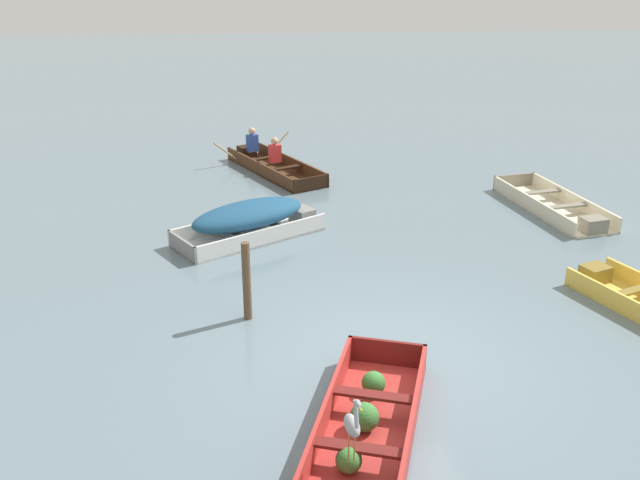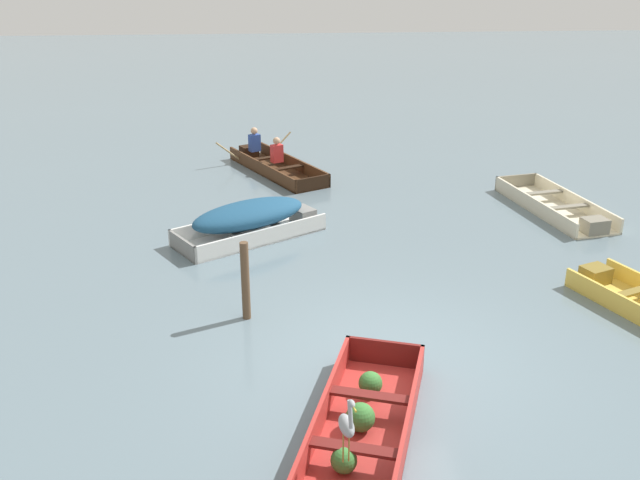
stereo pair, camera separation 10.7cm
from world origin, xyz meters
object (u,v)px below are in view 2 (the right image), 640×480
at_px(mooring_post, 245,281).
at_px(skiff_white_near_moored, 250,218).
at_px(dinghy_red_foreground, 360,435).
at_px(heron_on_dinghy, 347,424).
at_px(skiff_cream_mid_moored, 557,208).
at_px(rowboat_dark_varnish_with_crew, 273,163).

bearing_deg(mooring_post, skiff_white_near_moored, 89.45).
relative_size(dinghy_red_foreground, heron_on_dinghy, 4.10).
height_order(skiff_white_near_moored, mooring_post, mooring_post).
height_order(skiff_white_near_moored, skiff_cream_mid_moored, skiff_white_near_moored).
bearing_deg(mooring_post, dinghy_red_foreground, -67.31).
xyz_separation_m(dinghy_red_foreground, rowboat_dark_varnish_with_crew, (-0.76, 10.84, 0.03)).
bearing_deg(dinghy_red_foreground, heron_on_dinghy, -108.01).
bearing_deg(skiff_cream_mid_moored, skiff_white_near_moored, -172.30).
distance_m(rowboat_dark_varnish_with_crew, heron_on_dinghy, 11.61).
height_order(dinghy_red_foreground, skiff_cream_mid_moored, dinghy_red_foreground).
relative_size(skiff_cream_mid_moored, mooring_post, 2.68).
distance_m(skiff_cream_mid_moored, heron_on_dinghy, 9.67).
bearing_deg(mooring_post, rowboat_dark_varnish_with_crew, 85.93).
xyz_separation_m(skiff_white_near_moored, skiff_cream_mid_moored, (6.45, 0.87, -0.29)).
bearing_deg(skiff_white_near_moored, rowboat_dark_varnish_with_crew, 83.38).
height_order(dinghy_red_foreground, heron_on_dinghy, heron_on_dinghy).
relative_size(skiff_cream_mid_moored, rowboat_dark_varnish_with_crew, 0.94).
xyz_separation_m(dinghy_red_foreground, mooring_post, (-1.31, 3.12, 0.47)).
height_order(dinghy_red_foreground, rowboat_dark_varnish_with_crew, rowboat_dark_varnish_with_crew).
bearing_deg(skiff_white_near_moored, skiff_cream_mid_moored, 7.70).
height_order(skiff_white_near_moored, rowboat_dark_varnish_with_crew, rowboat_dark_varnish_with_crew).
distance_m(dinghy_red_foreground, skiff_white_near_moored, 6.50).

